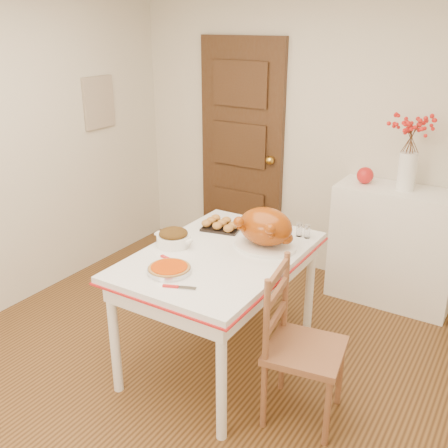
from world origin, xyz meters
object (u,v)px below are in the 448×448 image
Objects in this scene: turkey_platter at (265,229)px; pumpkin_pie at (169,268)px; sideboard at (394,246)px; chair_oak at (306,347)px; kitchen_table at (220,309)px.

turkey_platter is 1.64× the size of pumpkin_pie.
chair_oak is (-0.06, -1.65, -0.01)m from sideboard.
sideboard is 1.64m from kitchen_table.
chair_oak is 0.90m from pumpkin_pie.
sideboard reaches higher than chair_oak.
kitchen_table is at bearing 65.29° from chair_oak.
chair_oak is 2.27× the size of turkey_platter.
sideboard reaches higher than pumpkin_pie.
turkey_platter is at bearing -113.76° from sideboard.
turkey_platter is at bearing 63.10° from pumpkin_pie.
sideboard is at bearing 65.18° from pumpkin_pie.
sideboard is 1.65m from chair_oak.
sideboard is at bearing 59.17° from turkey_platter.
chair_oak is 0.79m from turkey_platter.
pumpkin_pie is (-0.31, -0.61, -0.11)m from turkey_platter.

